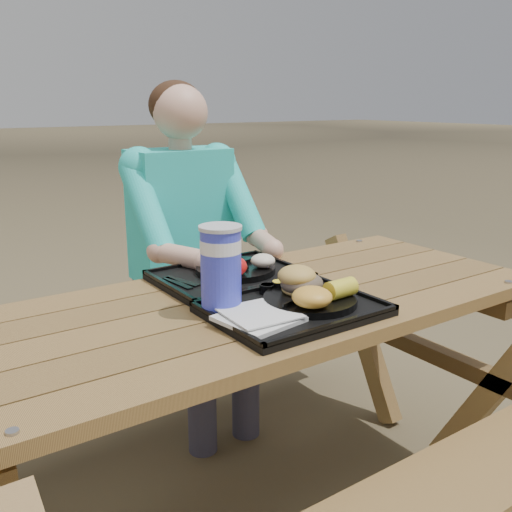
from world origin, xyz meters
TOP-DOWN VIEW (x-y plane):
  - picnic_table at (0.00, 0.00)m, footprint 1.80×1.49m
  - tray_near at (0.01, -0.16)m, footprint 0.45×0.35m
  - tray_far at (0.03, 0.19)m, footprint 0.45×0.35m
  - plate_near at (0.07, -0.16)m, footprint 0.26×0.26m
  - plate_far at (0.06, 0.20)m, footprint 0.26×0.26m
  - napkin_stack at (-0.12, -0.19)m, footprint 0.20×0.20m
  - soda_cup at (-0.15, -0.06)m, footprint 0.11×0.11m
  - condiment_bbq at (0.02, -0.03)m, footprint 0.05×0.05m
  - condiment_mustard at (0.06, -0.03)m, footprint 0.05×0.05m
  - sandwich at (0.08, -0.12)m, footprint 0.11×0.11m
  - mac_cheese at (0.02, -0.23)m, footprint 0.11×0.11m
  - corn_cob at (0.13, -0.22)m, footprint 0.09×0.09m
  - cutlery_far at (-0.13, 0.21)m, footprint 0.06×0.14m
  - burger at (0.05, 0.26)m, footprint 0.10×0.10m
  - baked_beans at (0.02, 0.14)m, footprint 0.08×0.08m
  - potato_salad at (0.13, 0.15)m, footprint 0.08×0.08m
  - diner at (0.14, 0.71)m, footprint 0.48×0.84m

SIDE VIEW (x-z plane):
  - picnic_table at x=0.00m, z-range 0.00..0.75m
  - diner at x=0.14m, z-range 0.00..1.28m
  - tray_near at x=0.01m, z-range 0.75..0.77m
  - tray_far at x=0.03m, z-range 0.75..0.77m
  - cutlery_far at x=-0.13m, z-range 0.77..0.78m
  - plate_near at x=0.07m, z-range 0.77..0.79m
  - plate_far at x=0.06m, z-range 0.77..0.79m
  - napkin_stack at x=-0.12m, z-range 0.77..0.79m
  - condiment_bbq at x=0.02m, z-range 0.77..0.80m
  - condiment_mustard at x=0.06m, z-range 0.77..0.80m
  - baked_beans at x=0.02m, z-range 0.79..0.83m
  - potato_salad at x=0.13m, z-range 0.79..0.83m
  - corn_cob at x=0.13m, z-range 0.79..0.84m
  - mac_cheese at x=0.02m, z-range 0.79..0.84m
  - burger at x=0.05m, z-range 0.79..0.88m
  - sandwich at x=0.08m, z-range 0.79..0.91m
  - soda_cup at x=-0.15m, z-range 0.77..0.99m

